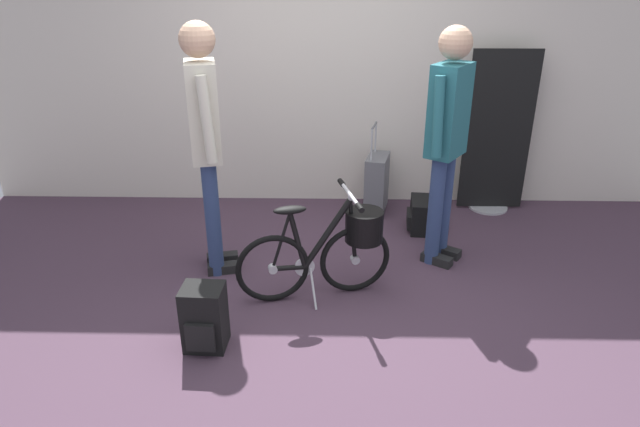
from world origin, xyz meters
name	(u,v)px	position (x,y,z in m)	size (l,w,h in m)	color
ground_plane	(322,308)	(0.00, 0.00, 0.00)	(6.47, 6.47, 0.00)	#473342
back_wall	(327,39)	(0.00, 1.96, 1.52)	(6.47, 0.10, 3.04)	silver
floor_banner_stand	(497,142)	(1.55, 1.72, 0.65)	(0.60, 0.36, 1.48)	#B7B7BC
folding_bike_foreground	(333,246)	(0.07, 0.19, 0.37)	(1.06, 0.52, 0.77)	black
visitor_near_wall	(206,135)	(-0.82, 0.53, 1.06)	(0.33, 0.52, 1.81)	navy
visitor_browsing	(447,133)	(0.89, 0.73, 1.03)	(0.38, 0.44, 1.77)	navy
rolling_suitcase	(377,183)	(0.47, 1.63, 0.28)	(0.26, 0.39, 0.83)	slate
backpack_on_floor	(204,318)	(-0.70, -0.42, 0.20)	(0.26, 0.25, 0.41)	black
handbag_on_floor	(420,215)	(0.83, 1.24, 0.14)	(0.22, 0.35, 0.28)	black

